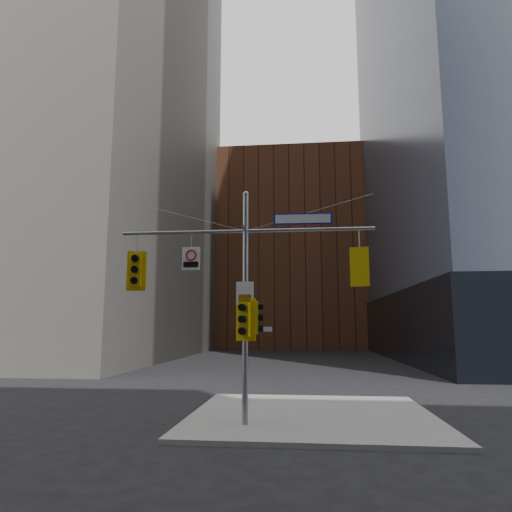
% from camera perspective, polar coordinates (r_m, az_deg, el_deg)
% --- Properties ---
extents(ground, '(160.00, 160.00, 0.00)m').
position_cam_1_polar(ground, '(12.49, -2.67, -22.79)').
color(ground, black).
rests_on(ground, ground).
extents(sidewalk_corner, '(8.00, 8.00, 0.15)m').
position_cam_1_polar(sidewalk_corner, '(16.25, 7.00, -19.18)').
color(sidewalk_corner, gray).
rests_on(sidewalk_corner, ground).
extents(brick_midrise, '(26.00, 20.00, 28.00)m').
position_cam_1_polar(brick_midrise, '(70.86, 4.49, 0.16)').
color(brick_midrise, brown).
rests_on(brick_midrise, ground).
extents(signal_assembly, '(8.00, 0.80, 7.30)m').
position_cam_1_polar(signal_assembly, '(14.16, -1.33, -3.14)').
color(signal_assembly, gray).
rests_on(signal_assembly, ground).
extents(traffic_light_west_arm, '(0.61, 0.55, 1.30)m').
position_cam_1_polar(traffic_light_west_arm, '(15.08, -14.81, -1.73)').
color(traffic_light_west_arm, gold).
rests_on(traffic_light_west_arm, ground).
extents(traffic_light_east_arm, '(0.56, 0.52, 1.19)m').
position_cam_1_polar(traffic_light_east_arm, '(14.19, 12.89, -1.38)').
color(traffic_light_east_arm, gold).
rests_on(traffic_light_east_arm, ground).
extents(traffic_light_pole_side, '(0.40, 0.34, 1.01)m').
position_cam_1_polar(traffic_light_pole_side, '(14.07, -0.03, -7.69)').
color(traffic_light_pole_side, gold).
rests_on(traffic_light_pole_side, ground).
extents(traffic_light_pole_front, '(0.61, 0.54, 1.28)m').
position_cam_1_polar(traffic_light_pole_front, '(13.83, -1.49, -7.91)').
color(traffic_light_pole_front, gold).
rests_on(traffic_light_pole_front, ground).
extents(street_sign_blade, '(1.83, 0.08, 0.36)m').
position_cam_1_polar(street_sign_blade, '(14.37, 5.87, 4.65)').
color(street_sign_blade, navy).
rests_on(street_sign_blade, ground).
extents(regulatory_sign_arm, '(0.59, 0.08, 0.73)m').
position_cam_1_polar(regulatory_sign_arm, '(14.56, -8.13, -0.21)').
color(regulatory_sign_arm, silver).
rests_on(regulatory_sign_arm, ground).
extents(regulatory_sign_pole, '(0.54, 0.05, 0.71)m').
position_cam_1_polar(regulatory_sign_pole, '(14.01, -1.40, -4.75)').
color(regulatory_sign_pole, silver).
rests_on(regulatory_sign_pole, ground).
extents(street_blade_ew, '(0.74, 0.12, 0.15)m').
position_cam_1_polar(street_blade_ew, '(14.05, 0.49, -9.13)').
color(street_blade_ew, silver).
rests_on(street_blade_ew, ground).
extents(street_blade_ns, '(0.05, 0.70, 0.14)m').
position_cam_1_polar(street_blade_ns, '(14.55, -1.12, -9.90)').
color(street_blade_ns, '#145926').
rests_on(street_blade_ns, ground).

